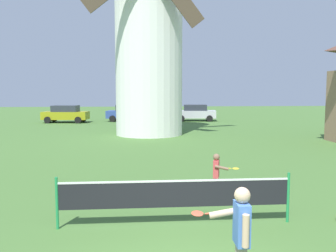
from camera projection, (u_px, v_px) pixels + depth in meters
windmill at (149, 26)px, 22.55m from camera, size 7.79×5.06×14.27m
tennis_net at (176, 194)px, 7.43m from camera, size 5.00×0.06×1.10m
player_near at (240, 233)px, 4.99m from camera, size 0.81×0.60×1.51m
player_far at (217, 173)px, 9.43m from camera, size 0.68×0.65×1.19m
parked_car_mustard at (66, 114)px, 31.82m from camera, size 4.16×2.20×1.56m
parked_car_blue at (129, 113)px, 33.22m from camera, size 4.36×2.42×1.56m
parked_car_silver at (195, 112)px, 33.62m from camera, size 4.05×2.26×1.56m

